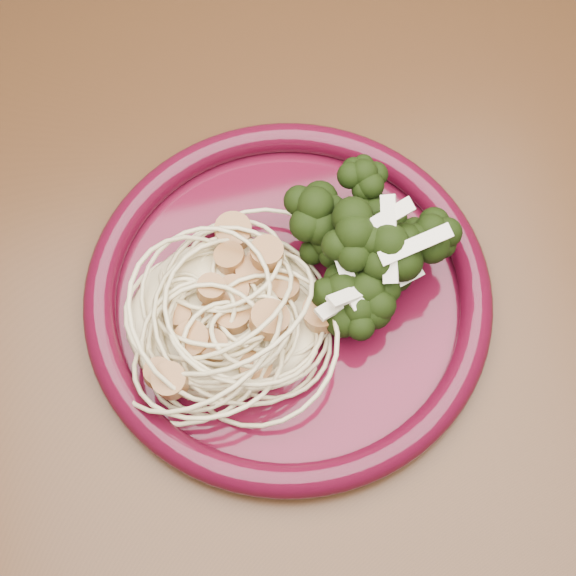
# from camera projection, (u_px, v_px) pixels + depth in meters

# --- Properties ---
(dining_table) EXTENTS (1.20, 0.80, 0.75)m
(dining_table) POSITION_uv_depth(u_px,v_px,m) (422.00, 330.00, 0.68)
(dining_table) COLOR #472814
(dining_table) RESTS_ON ground
(dinner_plate) EXTENTS (0.33, 0.33, 0.02)m
(dinner_plate) POSITION_uv_depth(u_px,v_px,m) (288.00, 293.00, 0.58)
(dinner_plate) COLOR #47091A
(dinner_plate) RESTS_ON dining_table
(spaghetti_pile) EXTENTS (0.16, 0.14, 0.03)m
(spaghetti_pile) POSITION_uv_depth(u_px,v_px,m) (226.00, 309.00, 0.56)
(spaghetti_pile) COLOR beige
(spaghetti_pile) RESTS_ON dinner_plate
(scallop_cluster) EXTENTS (0.15, 0.15, 0.04)m
(scallop_cluster) POSITION_uv_depth(u_px,v_px,m) (222.00, 285.00, 0.52)
(scallop_cluster) COLOR #A66E3A
(scallop_cluster) RESTS_ON spaghetti_pile
(broccoli_pile) EXTENTS (0.11, 0.16, 0.05)m
(broccoli_pile) POSITION_uv_depth(u_px,v_px,m) (363.00, 253.00, 0.57)
(broccoli_pile) COLOR black
(broccoli_pile) RESTS_ON dinner_plate
(onion_garnish) EXTENTS (0.08, 0.11, 0.05)m
(onion_garnish) POSITION_uv_depth(u_px,v_px,m) (367.00, 231.00, 0.54)
(onion_garnish) COLOR #F1E8CC
(onion_garnish) RESTS_ON broccoli_pile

